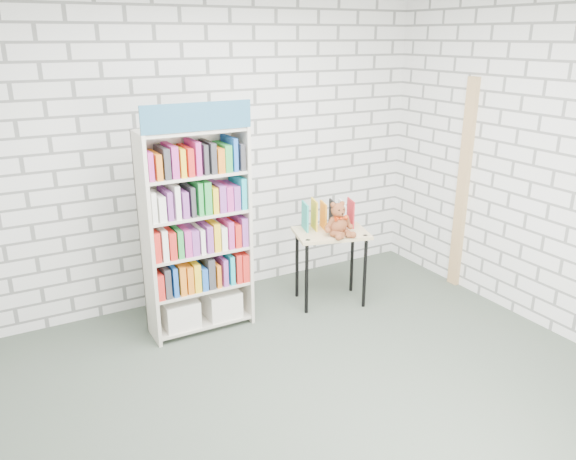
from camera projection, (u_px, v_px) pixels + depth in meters
ground at (322, 392)px, 4.09m from camera, size 4.50×4.50×0.00m
room_shell at (328, 150)px, 3.50m from camera, size 4.52×4.02×2.81m
bookshelf at (197, 231)px, 4.72m from camera, size 0.88×0.34×1.98m
display_table at (331, 242)px, 5.29m from camera, size 0.77×0.63×0.72m
table_books at (328, 214)px, 5.31m from camera, size 0.51×0.33×0.28m
teddy_bear at (339, 222)px, 5.13m from camera, size 0.29×0.27×0.31m
door_trim at (463, 186)px, 5.55m from camera, size 0.05×0.12×2.10m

